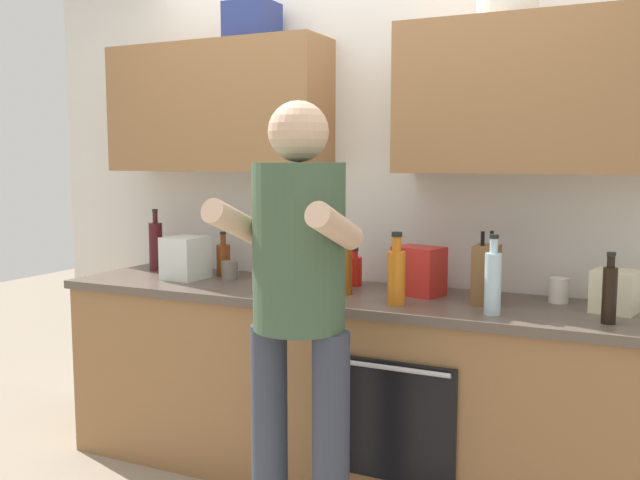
{
  "coord_description": "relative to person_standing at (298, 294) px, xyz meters",
  "views": [
    {
      "loc": [
        1.25,
        -2.89,
        1.5
      ],
      "look_at": [
        -0.08,
        -0.1,
        1.15
      ],
      "focal_mm": 39.0,
      "sensor_mm": 36.0,
      "label": 1
    }
  ],
  "objects": [
    {
      "name": "ground_plane",
      "position": [
        -0.1,
        0.66,
        -1.02
      ],
      "size": [
        12.0,
        12.0,
        0.0
      ],
      "primitive_type": "plane",
      "color": "gray"
    },
    {
      "name": "back_wall_unit",
      "position": [
        -0.1,
        0.93,
        0.48
      ],
      "size": [
        4.0,
        0.38,
        2.5
      ],
      "color": "silver",
      "rests_on": "ground"
    },
    {
      "name": "counter",
      "position": [
        -0.09,
        0.66,
        -0.57
      ],
      "size": [
        2.84,
        0.67,
        0.9
      ],
      "color": "olive",
      "rests_on": "ground"
    },
    {
      "name": "person_standing",
      "position": [
        0.0,
        0.0,
        0.0
      ],
      "size": [
        0.49,
        0.45,
        1.72
      ],
      "color": "#383D4C",
      "rests_on": "ground"
    },
    {
      "name": "bottle_wine",
      "position": [
        -1.3,
        0.81,
        0.02
      ],
      "size": [
        0.07,
        0.07,
        0.34
      ],
      "color": "#471419",
      "rests_on": "counter"
    },
    {
      "name": "bottle_soy",
      "position": [
        1.03,
        0.52,
        -0.0
      ],
      "size": [
        0.05,
        0.05,
        0.27
      ],
      "color": "black",
      "rests_on": "counter"
    },
    {
      "name": "bottle_oil",
      "position": [
        -0.13,
        0.71,
        0.02
      ],
      "size": [
        0.06,
        0.06,
        0.32
      ],
      "color": "olive",
      "rests_on": "counter"
    },
    {
      "name": "bottle_syrup",
      "position": [
        -0.08,
        0.62,
        0.01
      ],
      "size": [
        0.06,
        0.06,
        0.31
      ],
      "color": "#8C4C14",
      "rests_on": "counter"
    },
    {
      "name": "bottle_juice",
      "position": [
        0.2,
        0.5,
        0.01
      ],
      "size": [
        0.08,
        0.08,
        0.31
      ],
      "color": "orange",
      "rests_on": "counter"
    },
    {
      "name": "bottle_vinegar",
      "position": [
        -0.87,
        0.82,
        -0.03
      ],
      "size": [
        0.07,
        0.07,
        0.23
      ],
      "color": "brown",
      "rests_on": "counter"
    },
    {
      "name": "bottle_hotsauce",
      "position": [
        -0.13,
        0.84,
        -0.04
      ],
      "size": [
        0.07,
        0.07,
        0.19
      ],
      "color": "red",
      "rests_on": "counter"
    },
    {
      "name": "bottle_water",
      "position": [
        0.61,
        0.49,
        0.02
      ],
      "size": [
        0.07,
        0.07,
        0.32
      ],
      "color": "silver",
      "rests_on": "counter"
    },
    {
      "name": "cup_stoneware",
      "position": [
        -0.78,
        0.75,
        -0.07
      ],
      "size": [
        0.08,
        0.08,
        0.09
      ],
      "primitive_type": "cylinder",
      "color": "slate",
      "rests_on": "counter"
    },
    {
      "name": "cup_coffee",
      "position": [
        0.82,
        0.84,
        -0.06
      ],
      "size": [
        0.08,
        0.08,
        0.11
      ],
      "primitive_type": "cylinder",
      "color": "white",
      "rests_on": "counter"
    },
    {
      "name": "mixing_bowl",
      "position": [
        -0.38,
        0.58,
        -0.07
      ],
      "size": [
        0.29,
        0.29,
        0.1
      ],
      "primitive_type": "cylinder",
      "color": "silver",
      "rests_on": "counter"
    },
    {
      "name": "knife_block",
      "position": [
        0.54,
        0.68,
        0.01
      ],
      "size": [
        0.1,
        0.14,
        0.31
      ],
      "color": "brown",
      "rests_on": "counter"
    },
    {
      "name": "grocery_bag_produce",
      "position": [
        -0.99,
        0.65,
        -0.01
      ],
      "size": [
        0.2,
        0.21,
        0.22
      ],
      "primitive_type": "cube",
      "rotation": [
        0.0,
        0.0,
        -0.06
      ],
      "color": "silver",
      "rests_on": "counter"
    },
    {
      "name": "grocery_bag_rice",
      "position": [
        1.04,
        0.74,
        -0.03
      ],
      "size": [
        0.19,
        0.19,
        0.17
      ],
      "primitive_type": "cube",
      "rotation": [
        0.0,
        0.0,
        -0.21
      ],
      "color": "beige",
      "rests_on": "counter"
    },
    {
      "name": "grocery_bag_crisps",
      "position": [
        0.22,
        0.75,
        -0.01
      ],
      "size": [
        0.24,
        0.2,
        0.22
      ],
      "primitive_type": "cube",
      "rotation": [
        0.0,
        0.0,
        -0.28
      ],
      "color": "red",
      "rests_on": "counter"
    }
  ]
}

